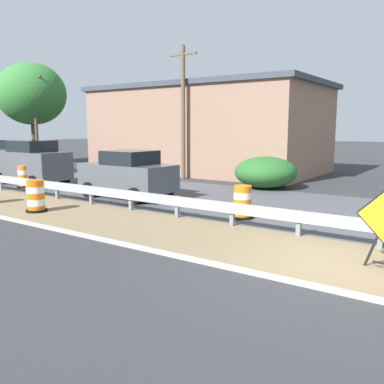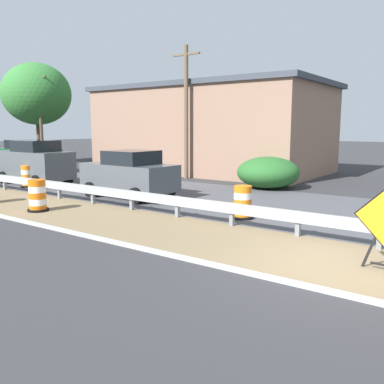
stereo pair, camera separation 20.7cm
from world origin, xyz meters
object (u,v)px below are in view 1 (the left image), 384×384
at_px(traffic_barrel_far, 24,178).
at_px(utility_pole_mid, 36,116).
at_px(car_trailing_far_lane, 31,163).
at_px(utility_pole_near, 183,111).
at_px(car_lead_near_lane, 128,174).
at_px(car_distant_c, 23,156).
at_px(traffic_barrel_nearest, 242,203).
at_px(traffic_barrel_close, 36,197).

xyz_separation_m(traffic_barrel_far, utility_pole_mid, (7.61, 9.73, 3.23)).
distance_m(car_trailing_far_lane, utility_pole_near, 8.52).
bearing_deg(car_lead_near_lane, traffic_barrel_far, 8.36).
distance_m(car_lead_near_lane, car_distant_c, 12.55).
xyz_separation_m(traffic_barrel_nearest, traffic_barrel_close, (-3.15, 6.39, 0.02)).
height_order(traffic_barrel_close, utility_pole_mid, utility_pole_mid).
bearing_deg(traffic_barrel_nearest, car_distant_c, 77.57).
height_order(car_lead_near_lane, utility_pole_mid, utility_pole_mid).
bearing_deg(car_trailing_far_lane, traffic_barrel_far, 125.73).
bearing_deg(car_lead_near_lane, utility_pole_near, -72.99).
bearing_deg(traffic_barrel_nearest, traffic_barrel_far, 89.79).
height_order(car_distant_c, utility_pole_mid, utility_pole_mid).
height_order(traffic_barrel_far, utility_pole_mid, utility_pole_mid).
bearing_deg(traffic_barrel_far, car_trailing_far_lane, 35.90).
xyz_separation_m(traffic_barrel_close, car_lead_near_lane, (3.97, -0.60, 0.48)).
height_order(traffic_barrel_far, car_distant_c, car_distant_c).
distance_m(traffic_barrel_nearest, traffic_barrel_close, 7.12).
xyz_separation_m(traffic_barrel_nearest, traffic_barrel_far, (0.04, 11.96, -0.00)).
distance_m(car_trailing_far_lane, utility_pole_mid, 11.59).
bearing_deg(utility_pole_mid, car_lead_near_lane, -113.25).
relative_size(car_lead_near_lane, utility_pole_mid, 0.57).
relative_size(traffic_barrel_far, utility_pole_near, 0.14).
height_order(utility_pole_near, utility_pole_mid, utility_pole_near).
bearing_deg(traffic_barrel_far, car_lead_near_lane, -82.83).
bearing_deg(traffic_barrel_far, car_distant_c, 56.79).
bearing_deg(traffic_barrel_far, utility_pole_mid, 51.97).
distance_m(car_lead_near_lane, utility_pole_mid, 17.52).
bearing_deg(traffic_barrel_close, utility_pole_mid, 54.78).
distance_m(traffic_barrel_close, car_distant_c, 13.57).
height_order(traffic_barrel_far, car_lead_near_lane, car_lead_near_lane).
bearing_deg(utility_pole_mid, car_trailing_far_lane, -126.49).
bearing_deg(traffic_barrel_nearest, car_trailing_far_lane, 85.77).
bearing_deg(utility_pole_mid, utility_pole_near, -91.49).
xyz_separation_m(traffic_barrel_close, car_trailing_far_lane, (4.09, 6.22, 0.62)).
distance_m(traffic_barrel_nearest, car_distant_c, 18.38).
relative_size(traffic_barrel_close, car_trailing_far_lane, 0.26).
height_order(traffic_barrel_nearest, utility_pole_mid, utility_pole_mid).
distance_m(traffic_barrel_close, car_lead_near_lane, 4.05).
height_order(car_distant_c, utility_pole_near, utility_pole_near).
distance_m(traffic_barrel_nearest, traffic_barrel_far, 11.96).
relative_size(traffic_barrel_close, car_distant_c, 0.24).
bearing_deg(car_distant_c, car_trailing_far_lane, -30.64).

